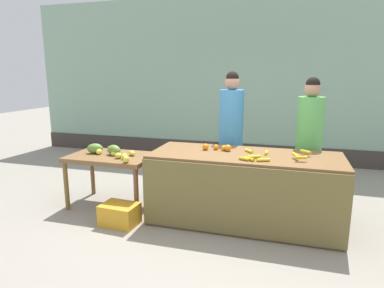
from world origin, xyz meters
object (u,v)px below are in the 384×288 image
at_px(produce_sack, 185,177).
at_px(vendor_woman_green_shirt, 308,144).
at_px(vendor_woman_blue_shirt, 231,137).
at_px(produce_crate, 120,214).

bearing_deg(produce_sack, vendor_woman_green_shirt, -4.13).
height_order(vendor_woman_blue_shirt, vendor_woman_green_shirt, vendor_woman_blue_shirt).
relative_size(vendor_woman_blue_shirt, vendor_woman_green_shirt, 1.04).
relative_size(vendor_woman_blue_shirt, produce_sack, 3.77).
bearing_deg(produce_crate, vendor_woman_blue_shirt, 46.94).
height_order(vendor_woman_blue_shirt, produce_sack, vendor_woman_blue_shirt).
distance_m(produce_crate, produce_sack, 1.39).
relative_size(vendor_woman_blue_shirt, produce_crate, 4.21).
bearing_deg(produce_sack, produce_crate, -108.00).
height_order(vendor_woman_green_shirt, produce_crate, vendor_woman_green_shirt).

